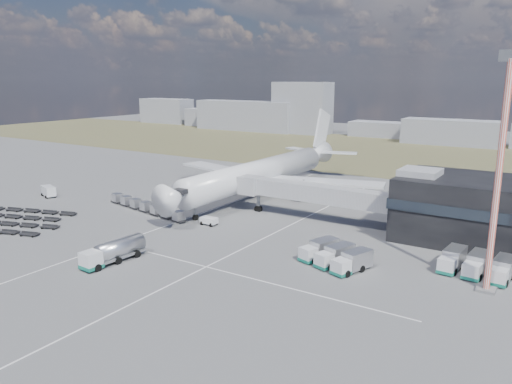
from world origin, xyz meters
The scene contains 16 objects.
ground centered at (0.00, 0.00, 0.00)m, with size 420.00×420.00×0.00m, color #565659.
grass_strip centered at (0.00, 110.00, 0.01)m, with size 420.00×90.00×0.01m, color #4B442D.
lane_markings centered at (9.77, 3.00, 0.01)m, with size 47.12×110.00×0.01m.
terminal centered at (47.77, 23.96, 5.25)m, with size 30.40×16.40×11.00m.
jet_bridge centered at (15.90, 20.42, 5.05)m, with size 30.30×3.80×7.05m.
airliner centered at (0.00, 32.38, 5.29)m, with size 51.59×64.53×17.62m.
skyline centered at (-10.78, 150.03, 7.87)m, with size 311.79×25.64×24.71m.
fuel_tanker centered at (4.04, -13.60, 1.57)m, with size 3.14×9.88×3.15m.
pushback_tug centered at (3.94, 8.00, 0.68)m, with size 2.95×1.66×1.37m, color silver.
utility_van centered at (-38.57, 5.93, 1.16)m, with size 4.35×1.97×2.32m, color silver.
catering_truck centered at (15.86, 39.80, 1.44)m, with size 2.98×6.29×2.81m.
service_trucks_near centered at (30.44, 2.22, 1.37)m, with size 9.84×8.59×2.52m.
service_trucks_far centered at (47.41, 9.13, 1.39)m, with size 8.86×6.99×2.55m.
uld_row centered at (-11.75, 8.31, 1.07)m, with size 23.03×5.92×1.79m.
baggage_dollies centered at (-28.32, -10.35, 0.36)m, with size 25.39×20.48×0.72m.
floodlight_mast centered at (49.39, 4.35, 14.15)m, with size 2.69×2.18×28.24m.
Camera 1 is at (56.54, -58.09, 25.16)m, focal length 35.00 mm.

